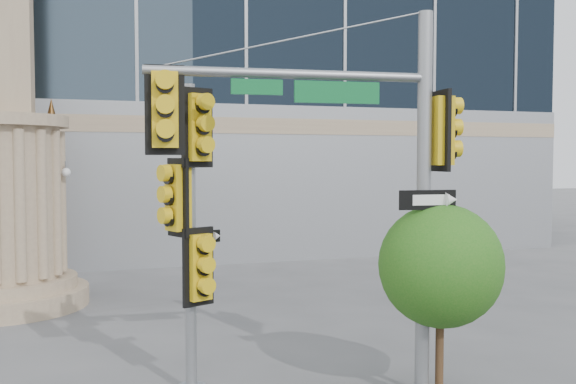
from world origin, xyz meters
name	(u,v)px	position (x,y,z in m)	size (l,w,h in m)	color
main_signal_pole	(357,162)	(0.13, -0.25, 3.91)	(4.87, 0.88, 6.31)	slate
secondary_signal_pole	(191,214)	(-2.27, 1.04, 3.06)	(0.98, 0.71, 5.20)	slate
street_tree	(442,271)	(1.61, -0.37, 2.13)	(2.08, 2.03, 3.24)	gray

